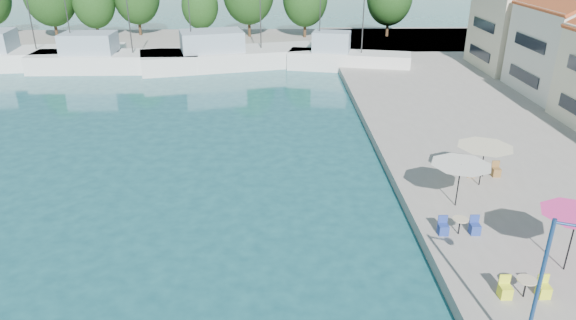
{
  "coord_description": "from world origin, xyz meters",
  "views": [
    {
      "loc": [
        -0.34,
        1.31,
        12.58
      ],
      "look_at": [
        0.27,
        26.0,
        1.79
      ],
      "focal_mm": 32.0,
      "sensor_mm": 36.0,
      "label": 1
    }
  ],
  "objects_px": {
    "umbrella_white": "(460,169)",
    "street_lamp": "(556,268)",
    "trawler_03": "(237,56)",
    "trawler_04": "(346,59)",
    "trawler_02": "(112,60)",
    "umbrella_pink": "(576,220)",
    "trawler_01": "(10,57)",
    "umbrella_cream": "(484,151)"
  },
  "relations": [
    {
      "from": "umbrella_white",
      "to": "trawler_03",
      "type": "bearing_deg",
      "value": 111.66
    },
    {
      "from": "umbrella_white",
      "to": "umbrella_cream",
      "type": "height_order",
      "value": "umbrella_cream"
    },
    {
      "from": "trawler_01",
      "to": "trawler_03",
      "type": "bearing_deg",
      "value": -7.42
    },
    {
      "from": "trawler_04",
      "to": "street_lamp",
      "type": "distance_m",
      "value": 40.36
    },
    {
      "from": "trawler_01",
      "to": "trawler_02",
      "type": "relative_size",
      "value": 1.3
    },
    {
      "from": "trawler_04",
      "to": "umbrella_white",
      "type": "height_order",
      "value": "trawler_04"
    },
    {
      "from": "umbrella_pink",
      "to": "trawler_04",
      "type": "bearing_deg",
      "value": 96.51
    },
    {
      "from": "trawler_02",
      "to": "street_lamp",
      "type": "xyz_separation_m",
      "value": [
        24.35,
        -40.46,
        3.02
      ]
    },
    {
      "from": "trawler_01",
      "to": "street_lamp",
      "type": "xyz_separation_m",
      "value": [
        35.39,
        -42.09,
        3.02
      ]
    },
    {
      "from": "trawler_01",
      "to": "umbrella_cream",
      "type": "xyz_separation_m",
      "value": [
        38.24,
        -29.89,
        1.46
      ]
    },
    {
      "from": "trawler_02",
      "to": "trawler_03",
      "type": "bearing_deg",
      "value": 6.72
    },
    {
      "from": "trawler_04",
      "to": "street_lamp",
      "type": "xyz_separation_m",
      "value": [
        0.61,
        -40.24,
        3.01
      ]
    },
    {
      "from": "trawler_02",
      "to": "umbrella_cream",
      "type": "relative_size",
      "value": 5.93
    },
    {
      "from": "trawler_04",
      "to": "trawler_02",
      "type": "bearing_deg",
      "value": -167.65
    },
    {
      "from": "street_lamp",
      "to": "trawler_03",
      "type": "bearing_deg",
      "value": 127.36
    },
    {
      "from": "umbrella_pink",
      "to": "street_lamp",
      "type": "bearing_deg",
      "value": -126.08
    },
    {
      "from": "umbrella_white",
      "to": "street_lamp",
      "type": "distance_m",
      "value": 10.17
    },
    {
      "from": "umbrella_pink",
      "to": "umbrella_cream",
      "type": "distance_m",
      "value": 7.5
    },
    {
      "from": "trawler_03",
      "to": "trawler_02",
      "type": "bearing_deg",
      "value": 172.69
    },
    {
      "from": "trawler_04",
      "to": "umbrella_white",
      "type": "relative_size",
      "value": 4.42
    },
    {
      "from": "trawler_03",
      "to": "umbrella_white",
      "type": "distance_m",
      "value": 34.4
    },
    {
      "from": "trawler_04",
      "to": "trawler_01",
      "type": "bearing_deg",
      "value": -170.16
    },
    {
      "from": "trawler_01",
      "to": "umbrella_pink",
      "type": "height_order",
      "value": "trawler_01"
    },
    {
      "from": "umbrella_pink",
      "to": "umbrella_white",
      "type": "xyz_separation_m",
      "value": [
        -2.57,
        5.28,
        -0.3
      ]
    },
    {
      "from": "umbrella_white",
      "to": "street_lamp",
      "type": "relative_size",
      "value": 0.57
    },
    {
      "from": "umbrella_cream",
      "to": "umbrella_white",
      "type": "bearing_deg",
      "value": -132.06
    },
    {
      "from": "umbrella_white",
      "to": "trawler_02",
      "type": "bearing_deg",
      "value": 129.65
    },
    {
      "from": "trawler_01",
      "to": "trawler_02",
      "type": "height_order",
      "value": "same"
    },
    {
      "from": "trawler_01",
      "to": "umbrella_pink",
      "type": "xyz_separation_m",
      "value": [
        38.84,
        -37.36,
        1.75
      ]
    },
    {
      "from": "trawler_02",
      "to": "trawler_04",
      "type": "relative_size",
      "value": 1.34
    },
    {
      "from": "trawler_01",
      "to": "street_lamp",
      "type": "distance_m",
      "value": 55.08
    },
    {
      "from": "trawler_04",
      "to": "umbrella_pink",
      "type": "relative_size",
      "value": 4.65
    },
    {
      "from": "umbrella_white",
      "to": "umbrella_cream",
      "type": "distance_m",
      "value": 2.95
    },
    {
      "from": "trawler_04",
      "to": "umbrella_cream",
      "type": "bearing_deg",
      "value": -70.1
    },
    {
      "from": "trawler_04",
      "to": "umbrella_white",
      "type": "bearing_deg",
      "value": -74.32
    },
    {
      "from": "trawler_02",
      "to": "umbrella_pink",
      "type": "distance_m",
      "value": 45.3
    },
    {
      "from": "street_lamp",
      "to": "trawler_04",
      "type": "bearing_deg",
      "value": 112.51
    },
    {
      "from": "trawler_03",
      "to": "trawler_04",
      "type": "relative_size",
      "value": 1.68
    },
    {
      "from": "umbrella_cream",
      "to": "trawler_04",
      "type": "bearing_deg",
      "value": 97.02
    },
    {
      "from": "trawler_04",
      "to": "umbrella_pink",
      "type": "xyz_separation_m",
      "value": [
        4.05,
        -35.51,
        1.75
      ]
    },
    {
      "from": "trawler_03",
      "to": "trawler_04",
      "type": "xyz_separation_m",
      "value": [
        11.2,
        -1.71,
        0.0
      ]
    },
    {
      "from": "trawler_04",
      "to": "umbrella_cream",
      "type": "distance_m",
      "value": 28.29
    }
  ]
}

